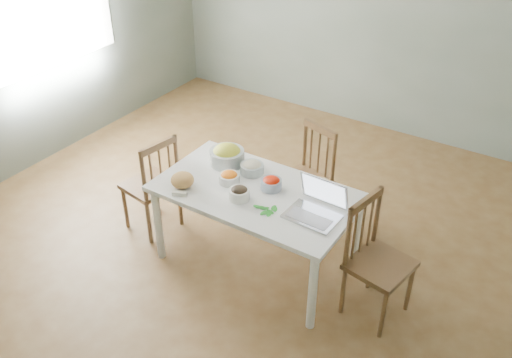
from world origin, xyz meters
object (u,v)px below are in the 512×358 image
Objects in this scene: chair_far at (303,179)px; dining_table at (256,228)px; chair_left at (150,183)px; bread_boule at (182,180)px; chair_right at (381,263)px; bowl_squash at (227,155)px; laptop at (313,203)px.

dining_table is at bearing -76.61° from chair_far.
chair_left is 5.14× the size of bread_boule.
bread_boule is at bearing -102.86° from chair_far.
bread_boule reaches higher than dining_table.
chair_right is at bearing 1.37° from dining_table.
chair_left reaches higher than bread_boule.
chair_left is 0.73m from bowl_squash.
chair_far is 2.46× the size of laptop.
chair_left is at bearing -175.61° from dining_table.
bread_boule is at bearing -101.01° from bowl_squash.
laptop is (-0.49, -0.09, 0.36)m from chair_right.
chair_far is at bearing 66.23° from chair_right.
bowl_squash is at bearing 153.71° from dining_table.
chair_far is at bearing 60.24° from bread_boule.
chair_far reaches higher than bowl_squash.
chair_far reaches higher than bread_boule.
laptop is at bearing 10.53° from bread_boule.
chair_left is at bearing 161.57° from bread_boule.
chair_right reaches higher than bowl_squash.
dining_table is at bearing 103.74° from chair_left.
chair_left is 2.48× the size of laptop.
dining_table is 0.67m from chair_far.
laptop is (1.48, 0.01, 0.37)m from chair_left.
chair_left is 0.62m from bread_boule.
dining_table is 0.68m from laptop.
bowl_squash is (0.09, 0.44, 0.02)m from bread_boule.
laptop is at bearing 99.78° from chair_left.
bread_boule is at bearing 110.93° from chair_right.
chair_left is 1.53m from laptop.
laptop is at bearing -7.52° from dining_table.
bowl_squash reaches higher than dining_table.
chair_right is at bearing 10.43° from bread_boule.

